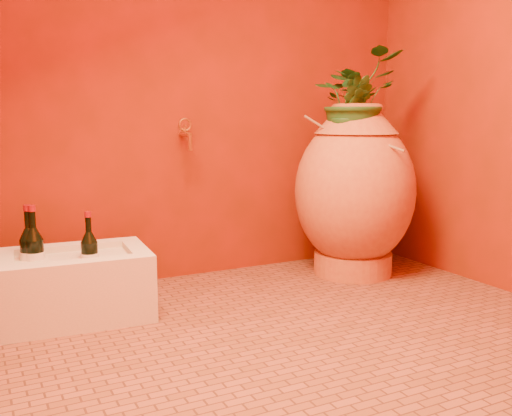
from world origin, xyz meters
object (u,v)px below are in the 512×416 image
amphora (355,191)px  wine_bottle_c (30,255)px  wall_tap (186,133)px  wine_bottle_a (35,256)px  wine_bottle_b (90,256)px  stone_basin (75,286)px

amphora → wine_bottle_c: 1.76m
wall_tap → amphora: bearing=-19.1°
wine_bottle_a → wine_bottle_c: same height
wine_bottle_a → wine_bottle_c: 0.02m
amphora → wine_bottle_b: size_ratio=3.08×
amphora → wall_tap: bearing=160.9°
wine_bottle_a → amphora: bearing=-1.0°
amphora → wine_bottle_c: size_ratio=2.77×
amphora → stone_basin: amphora is taller
amphora → wall_tap: amphora is taller
wine_bottle_a → wine_bottle_c: (-0.02, 0.02, 0.00)m
stone_basin → wine_bottle_b: 0.16m
wine_bottle_c → amphora: bearing=-1.5°
stone_basin → wine_bottle_a: bearing=160.8°
amphora → wine_bottle_a: 1.74m
wine_bottle_b → wine_bottle_c: (-0.24, 0.09, 0.01)m
wine_bottle_b → wall_tap: size_ratio=1.84×
amphora → wine_bottle_b: bearing=-178.2°
wine_bottle_a → wine_bottle_b: bearing=-18.6°
wine_bottle_a → wine_bottle_b: wine_bottle_a is taller
stone_basin → amphora: bearing=0.9°
stone_basin → wine_bottle_c: 0.24m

